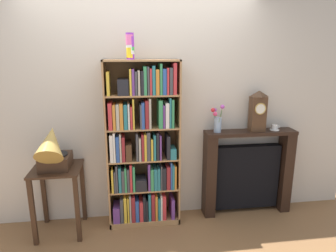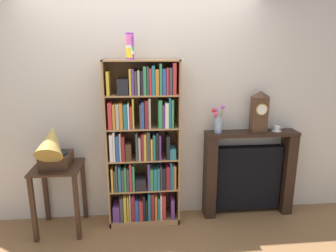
{
  "view_description": "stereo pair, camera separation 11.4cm",
  "coord_description": "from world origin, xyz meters",
  "px_view_note": "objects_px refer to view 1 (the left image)",
  "views": [
    {
      "loc": [
        -0.15,
        -2.96,
        1.91
      ],
      "look_at": [
        0.27,
        0.12,
        1.12
      ],
      "focal_mm": 31.53,
      "sensor_mm": 36.0,
      "label": 1
    },
    {
      "loc": [
        -0.03,
        -2.97,
        1.91
      ],
      "look_at": [
        0.27,
        0.12,
        1.12
      ],
      "focal_mm": 31.53,
      "sensor_mm": 36.0,
      "label": 2
    }
  ],
  "objects_px": {
    "mantel_clock": "(258,111)",
    "flower_vase": "(218,121)",
    "bookshelf": "(143,150)",
    "side_table_left": "(58,186)",
    "cup_stack": "(130,46)",
    "gramophone": "(52,149)",
    "fireplace_mantel": "(247,172)",
    "teacup_with_saucer": "(275,128)"
  },
  "relations": [
    {
      "from": "side_table_left",
      "to": "mantel_clock",
      "type": "distance_m",
      "value": 2.33
    },
    {
      "from": "gramophone",
      "to": "fireplace_mantel",
      "type": "xyz_separation_m",
      "value": [
        2.15,
        0.22,
        -0.47
      ]
    },
    {
      "from": "bookshelf",
      "to": "fireplace_mantel",
      "type": "relative_size",
      "value": 1.73
    },
    {
      "from": "bookshelf",
      "to": "flower_vase",
      "type": "xyz_separation_m",
      "value": [
        0.85,
        0.04,
        0.3
      ]
    },
    {
      "from": "bookshelf",
      "to": "mantel_clock",
      "type": "xyz_separation_m",
      "value": [
        1.31,
        0.04,
        0.4
      ]
    },
    {
      "from": "fireplace_mantel",
      "to": "flower_vase",
      "type": "xyz_separation_m",
      "value": [
        -0.4,
        -0.02,
        0.66
      ]
    },
    {
      "from": "side_table_left",
      "to": "fireplace_mantel",
      "type": "height_order",
      "value": "fireplace_mantel"
    },
    {
      "from": "mantel_clock",
      "to": "gramophone",
      "type": "bearing_deg",
      "value": -174.74
    },
    {
      "from": "side_table_left",
      "to": "gramophone",
      "type": "distance_m",
      "value": 0.44
    },
    {
      "from": "cup_stack",
      "to": "gramophone",
      "type": "bearing_deg",
      "value": -170.68
    },
    {
      "from": "fireplace_mantel",
      "to": "flower_vase",
      "type": "bearing_deg",
      "value": -177.24
    },
    {
      "from": "gramophone",
      "to": "mantel_clock",
      "type": "relative_size",
      "value": 1.14
    },
    {
      "from": "teacup_with_saucer",
      "to": "bookshelf",
      "type": "bearing_deg",
      "value": -178.3
    },
    {
      "from": "side_table_left",
      "to": "teacup_with_saucer",
      "type": "xyz_separation_m",
      "value": [
        2.44,
        0.13,
        0.51
      ]
    },
    {
      "from": "side_table_left",
      "to": "fireplace_mantel",
      "type": "distance_m",
      "value": 2.15
    },
    {
      "from": "side_table_left",
      "to": "mantel_clock",
      "type": "bearing_deg",
      "value": 3.24
    },
    {
      "from": "gramophone",
      "to": "flower_vase",
      "type": "bearing_deg",
      "value": 6.68
    },
    {
      "from": "side_table_left",
      "to": "teacup_with_saucer",
      "type": "distance_m",
      "value": 2.49
    },
    {
      "from": "mantel_clock",
      "to": "flower_vase",
      "type": "xyz_separation_m",
      "value": [
        -0.47,
        0.0,
        -0.1
      ]
    },
    {
      "from": "fireplace_mantel",
      "to": "cup_stack",
      "type": "bearing_deg",
      "value": -176.06
    },
    {
      "from": "gramophone",
      "to": "fireplace_mantel",
      "type": "height_order",
      "value": "gramophone"
    },
    {
      "from": "bookshelf",
      "to": "gramophone",
      "type": "xyz_separation_m",
      "value": [
        -0.9,
        -0.16,
        0.11
      ]
    },
    {
      "from": "gramophone",
      "to": "flower_vase",
      "type": "distance_m",
      "value": 1.77
    },
    {
      "from": "bookshelf",
      "to": "cup_stack",
      "type": "bearing_deg",
      "value": -164.59
    },
    {
      "from": "side_table_left",
      "to": "flower_vase",
      "type": "height_order",
      "value": "flower_vase"
    },
    {
      "from": "side_table_left",
      "to": "mantel_clock",
      "type": "xyz_separation_m",
      "value": [
        2.21,
        0.13,
        0.72
      ]
    },
    {
      "from": "side_table_left",
      "to": "teacup_with_saucer",
      "type": "height_order",
      "value": "teacup_with_saucer"
    },
    {
      "from": "cup_stack",
      "to": "mantel_clock",
      "type": "bearing_deg",
      "value": 2.94
    },
    {
      "from": "teacup_with_saucer",
      "to": "flower_vase",
      "type": "bearing_deg",
      "value": -179.93
    },
    {
      "from": "bookshelf",
      "to": "teacup_with_saucer",
      "type": "relative_size",
      "value": 15.23
    },
    {
      "from": "fireplace_mantel",
      "to": "teacup_with_saucer",
      "type": "distance_m",
      "value": 0.62
    },
    {
      "from": "fireplace_mantel",
      "to": "mantel_clock",
      "type": "height_order",
      "value": "mantel_clock"
    },
    {
      "from": "fireplace_mantel",
      "to": "mantel_clock",
      "type": "xyz_separation_m",
      "value": [
        0.07,
        -0.02,
        0.75
      ]
    },
    {
      "from": "gramophone",
      "to": "teacup_with_saucer",
      "type": "bearing_deg",
      "value": 4.82
    },
    {
      "from": "side_table_left",
      "to": "flower_vase",
      "type": "xyz_separation_m",
      "value": [
        1.75,
        0.13,
        0.62
      ]
    },
    {
      "from": "gramophone",
      "to": "fireplace_mantel",
      "type": "distance_m",
      "value": 2.21
    },
    {
      "from": "gramophone",
      "to": "bookshelf",
      "type": "bearing_deg",
      "value": 10.05
    },
    {
      "from": "bookshelf",
      "to": "side_table_left",
      "type": "height_order",
      "value": "bookshelf"
    },
    {
      "from": "gramophone",
      "to": "teacup_with_saucer",
      "type": "height_order",
      "value": "gramophone"
    },
    {
      "from": "gramophone",
      "to": "mantel_clock",
      "type": "distance_m",
      "value": 2.24
    },
    {
      "from": "mantel_clock",
      "to": "fireplace_mantel",
      "type": "bearing_deg",
      "value": 163.22
    },
    {
      "from": "cup_stack",
      "to": "flower_vase",
      "type": "xyz_separation_m",
      "value": [
        0.95,
        0.07,
        -0.8
      ]
    }
  ]
}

